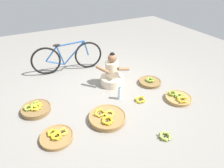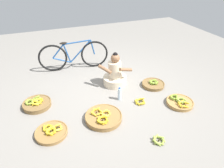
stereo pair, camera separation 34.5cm
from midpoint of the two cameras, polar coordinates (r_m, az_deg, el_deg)
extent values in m
plane|color=gray|center=(4.11, 1.39, -2.81)|extent=(10.00, 10.00, 0.00)
cylinder|color=beige|center=(4.38, 3.13, 0.98)|extent=(0.52, 0.52, 0.18)
cylinder|color=beige|center=(4.25, 3.23, 4.12)|extent=(0.40, 0.38, 0.39)
sphere|color=#8C6042|center=(4.13, 3.35, 7.40)|extent=(0.19, 0.19, 0.19)
sphere|color=black|center=(4.10, 3.38, 8.36)|extent=(0.10, 0.10, 0.10)
cylinder|color=#8C6042|center=(4.10, 0.35, 4.23)|extent=(0.25, 0.28, 0.16)
cylinder|color=#8C6042|center=(4.11, 6.38, 4.09)|extent=(0.31, 0.12, 0.16)
torus|color=black|center=(4.97, -14.81, 7.15)|extent=(0.68, 0.13, 0.68)
torus|color=black|center=(5.04, -3.10, 8.55)|extent=(0.68, 0.13, 0.68)
cylinder|color=#1E4C8C|center=(4.95, -7.11, 9.30)|extent=(0.55, 0.10, 0.55)
cylinder|color=#1E4C8C|center=(4.93, -10.87, 8.57)|extent=(0.15, 0.05, 0.49)
cylinder|color=#1E4C8C|center=(4.85, -8.02, 11.82)|extent=(0.65, 0.11, 0.08)
cylinder|color=#1E4C8C|center=(5.00, -12.34, 6.66)|extent=(0.42, 0.09, 0.18)
cylinder|color=#1E4C8C|center=(4.90, -13.37, 9.09)|extent=(0.32, 0.07, 0.35)
cylinder|color=#1E4C8C|center=(4.96, -3.63, 10.50)|extent=(0.11, 0.05, 0.38)
ellipsoid|color=black|center=(4.83, -11.92, 11.41)|extent=(0.18, 0.08, 0.05)
cylinder|color=olive|center=(3.47, 0.42, -9.73)|extent=(0.63, 0.63, 0.08)
torus|color=olive|center=(3.44, 0.42, -9.23)|extent=(0.65, 0.65, 0.02)
ellipsoid|color=yellow|center=(3.47, 2.01, -8.39)|extent=(0.03, 0.14, 0.05)
ellipsoid|color=yellow|center=(3.49, 1.28, -7.97)|extent=(0.13, 0.10, 0.06)
ellipsoid|color=yellow|center=(3.49, 0.68, -7.95)|extent=(0.14, 0.03, 0.07)
ellipsoid|color=yellow|center=(3.44, 0.09, -8.71)|extent=(0.06, 0.14, 0.05)
ellipsoid|color=yellow|center=(3.42, 0.38, -9.07)|extent=(0.08, 0.14, 0.06)
ellipsoid|color=yellow|center=(3.40, 1.11, -9.18)|extent=(0.14, 0.08, 0.08)
ellipsoid|color=yellow|center=(3.43, 1.96, -8.97)|extent=(0.13, 0.11, 0.05)
sphere|color=#382D19|center=(3.45, 1.09, -8.59)|extent=(0.03, 0.03, 0.03)
ellipsoid|color=yellow|center=(3.50, -0.62, -7.82)|extent=(0.06, 0.16, 0.07)
ellipsoid|color=yellow|center=(3.52, -1.88, -7.43)|extent=(0.16, 0.05, 0.09)
ellipsoid|color=yellow|center=(3.50, -2.71, -7.98)|extent=(0.13, 0.14, 0.06)
ellipsoid|color=yellow|center=(3.43, -2.32, -8.81)|extent=(0.11, 0.15, 0.08)
ellipsoid|color=yellow|center=(3.44, -0.70, -8.66)|extent=(0.15, 0.11, 0.08)
sphere|color=#382D19|center=(3.47, -1.63, -8.25)|extent=(0.03, 0.03, 0.03)
ellipsoid|color=gold|center=(3.34, 1.42, -10.26)|extent=(0.05, 0.16, 0.06)
ellipsoid|color=gold|center=(3.37, 0.58, -9.66)|extent=(0.15, 0.12, 0.08)
ellipsoid|color=gold|center=(3.36, -0.44, -9.80)|extent=(0.16, 0.08, 0.08)
ellipsoid|color=gold|center=(3.32, -0.91, -10.38)|extent=(0.10, 0.15, 0.07)
ellipsoid|color=gold|center=(3.27, -0.30, -11.16)|extent=(0.13, 0.14, 0.07)
ellipsoid|color=gold|center=(3.27, 0.39, -11.22)|extent=(0.16, 0.08, 0.08)
ellipsoid|color=gold|center=(3.28, 1.20, -10.94)|extent=(0.15, 0.10, 0.08)
sphere|color=#382D19|center=(3.32, 0.28, -10.47)|extent=(0.03, 0.03, 0.03)
cylinder|color=#A87F47|center=(4.08, 21.28, -5.15)|extent=(0.50, 0.50, 0.06)
torus|color=#A87F47|center=(4.06, 21.36, -4.82)|extent=(0.52, 0.52, 0.02)
ellipsoid|color=#9EB747|center=(4.08, 22.39, -4.29)|extent=(0.07, 0.15, 0.08)
ellipsoid|color=#9EB747|center=(4.11, 21.66, -3.99)|extent=(0.13, 0.12, 0.06)
ellipsoid|color=#9EB747|center=(4.07, 20.84, -4.15)|extent=(0.14, 0.10, 0.06)
ellipsoid|color=#9EB747|center=(4.05, 20.77, -4.36)|extent=(0.12, 0.14, 0.06)
ellipsoid|color=#9EB747|center=(4.00, 21.43, -4.81)|extent=(0.11, 0.14, 0.09)
ellipsoid|color=#9EB747|center=(4.01, 21.96, -4.94)|extent=(0.15, 0.08, 0.08)
ellipsoid|color=#9EB747|center=(4.05, 22.46, -4.71)|extent=(0.14, 0.12, 0.06)
sphere|color=#382D19|center=(4.06, 21.63, -4.44)|extent=(0.04, 0.04, 0.04)
ellipsoid|color=#8CAD38|center=(4.11, 20.52, -3.66)|extent=(0.07, 0.13, 0.06)
ellipsoid|color=#8CAD38|center=(4.13, 19.83, -3.23)|extent=(0.13, 0.11, 0.08)
ellipsoid|color=#8CAD38|center=(4.10, 19.08, -3.54)|extent=(0.12, 0.11, 0.06)
ellipsoid|color=#8CAD38|center=(4.05, 19.35, -3.94)|extent=(0.06, 0.13, 0.08)
ellipsoid|color=#8CAD38|center=(4.04, 20.11, -4.12)|extent=(0.13, 0.08, 0.08)
ellipsoid|color=#8CAD38|center=(4.08, 20.57, -3.93)|extent=(0.13, 0.10, 0.08)
sphere|color=#382D19|center=(4.09, 19.84, -3.71)|extent=(0.03, 0.03, 0.03)
ellipsoid|color=gold|center=(4.01, 22.89, -5.12)|extent=(0.07, 0.16, 0.09)
ellipsoid|color=gold|center=(3.99, 21.56, -4.96)|extent=(0.16, 0.06, 0.09)
ellipsoid|color=gold|center=(3.92, 21.44, -5.70)|extent=(0.06, 0.16, 0.08)
ellipsoid|color=gold|center=(3.91, 22.79, -6.10)|extent=(0.16, 0.07, 0.09)
sphere|color=#382D19|center=(3.96, 22.29, -5.57)|extent=(0.03, 0.03, 0.03)
cylinder|color=olive|center=(3.33, -14.19, -13.59)|extent=(0.50, 0.50, 0.06)
torus|color=olive|center=(3.31, -14.25, -13.25)|extent=(0.52, 0.52, 0.02)
ellipsoid|color=yellow|center=(3.30, -11.58, -12.13)|extent=(0.06, 0.13, 0.09)
ellipsoid|color=yellow|center=(3.34, -12.59, -11.66)|extent=(0.13, 0.05, 0.07)
ellipsoid|color=yellow|center=(3.30, -13.41, -12.53)|extent=(0.05, 0.13, 0.06)
ellipsoid|color=yellow|center=(3.27, -12.15, -12.88)|extent=(0.13, 0.06, 0.06)
sphere|color=#382D19|center=(3.30, -12.51, -12.27)|extent=(0.03, 0.03, 0.03)
ellipsoid|color=gold|center=(3.34, -14.28, -12.01)|extent=(0.04, 0.13, 0.07)
ellipsoid|color=gold|center=(3.37, -14.74, -11.65)|extent=(0.12, 0.11, 0.07)
ellipsoid|color=gold|center=(3.37, -15.76, -11.83)|extent=(0.13, 0.09, 0.06)
ellipsoid|color=gold|center=(3.34, -16.17, -12.27)|extent=(0.06, 0.13, 0.08)
ellipsoid|color=gold|center=(3.30, -15.52, -12.94)|extent=(0.13, 0.09, 0.06)
ellipsoid|color=gold|center=(3.30, -14.75, -12.78)|extent=(0.13, 0.08, 0.07)
sphere|color=#382D19|center=(3.33, -15.21, -12.25)|extent=(0.03, 0.03, 0.03)
ellipsoid|color=gold|center=(3.26, -13.29, -13.09)|extent=(0.07, 0.14, 0.09)
ellipsoid|color=gold|center=(3.31, -14.04, -12.52)|extent=(0.14, 0.09, 0.06)
ellipsoid|color=gold|center=(3.30, -15.02, -12.71)|extent=(0.13, 0.11, 0.08)
ellipsoid|color=gold|center=(3.27, -15.37, -13.27)|extent=(0.06, 0.14, 0.08)
ellipsoid|color=gold|center=(3.23, -14.68, -13.87)|extent=(0.14, 0.10, 0.08)
ellipsoid|color=gold|center=(3.23, -13.77, -13.71)|extent=(0.14, 0.09, 0.09)
sphere|color=#382D19|center=(3.27, -14.32, -13.21)|extent=(0.03, 0.03, 0.03)
cylinder|color=brown|center=(3.95, -18.49, -5.67)|extent=(0.51, 0.51, 0.08)
torus|color=brown|center=(3.92, -18.59, -5.19)|extent=(0.53, 0.53, 0.02)
ellipsoid|color=gold|center=(3.92, -17.24, -4.55)|extent=(0.04, 0.13, 0.06)
ellipsoid|color=gold|center=(3.95, -17.64, -4.20)|extent=(0.12, 0.10, 0.07)
ellipsoid|color=gold|center=(3.96, -18.43, -4.36)|extent=(0.13, 0.08, 0.06)
ellipsoid|color=gold|center=(3.93, -18.81, -4.73)|extent=(0.06, 0.13, 0.07)
ellipsoid|color=gold|center=(3.90, -18.73, -5.01)|extent=(0.07, 0.13, 0.06)
ellipsoid|color=gold|center=(3.87, -18.29, -5.10)|extent=(0.12, 0.08, 0.08)
ellipsoid|color=gold|center=(3.88, -17.40, -4.82)|extent=(0.11, 0.11, 0.08)
sphere|color=#382D19|center=(3.92, -18.03, -4.69)|extent=(0.03, 0.03, 0.03)
ellipsoid|color=#8CAD38|center=(3.97, -17.76, -4.07)|extent=(0.04, 0.13, 0.06)
ellipsoid|color=#8CAD38|center=(4.01, -18.62, -3.73)|extent=(0.13, 0.04, 0.08)
ellipsoid|color=#8CAD38|center=(3.96, -19.26, -4.45)|extent=(0.07, 0.13, 0.07)
ellipsoid|color=#8CAD38|center=(3.93, -18.65, -4.67)|extent=(0.13, 0.07, 0.07)
sphere|color=#382D19|center=(3.97, -18.53, -4.19)|extent=(0.04, 0.04, 0.04)
ellipsoid|color=#8CAD38|center=(3.92, -19.70, -4.91)|extent=(0.05, 0.12, 0.08)
ellipsoid|color=#8CAD38|center=(3.96, -20.03, -4.61)|extent=(0.12, 0.10, 0.07)
ellipsoid|color=#8CAD38|center=(3.97, -20.78, -4.65)|extent=(0.12, 0.08, 0.08)
ellipsoid|color=#8CAD38|center=(3.95, -21.10, -4.88)|extent=(0.09, 0.12, 0.08)
ellipsoid|color=#8CAD38|center=(3.92, -21.14, -5.26)|extent=(0.07, 0.12, 0.08)
ellipsoid|color=#8CAD38|center=(3.89, -20.59, -5.53)|extent=(0.13, 0.07, 0.06)
ellipsoid|color=#8CAD38|center=(3.89, -19.97, -5.30)|extent=(0.12, 0.10, 0.07)
sphere|color=#382D19|center=(3.93, -20.44, -5.03)|extent=(0.03, 0.03, 0.03)
ellipsoid|color=yellow|center=(3.89, -17.62, -4.85)|extent=(0.04, 0.16, 0.06)
ellipsoid|color=yellow|center=(3.94, -18.35, -4.41)|extent=(0.16, 0.09, 0.08)
ellipsoid|color=yellow|center=(3.94, -19.19, -4.62)|extent=(0.16, 0.11, 0.07)
ellipsoid|color=yellow|center=(3.90, -19.65, -5.13)|extent=(0.05, 0.16, 0.08)
ellipsoid|color=yellow|center=(3.84, -18.98, -5.65)|extent=(0.16, 0.10, 0.07)
ellipsoid|color=yellow|center=(3.84, -18.22, -5.49)|extent=(0.16, 0.08, 0.08)
sphere|color=#382D19|center=(3.89, -18.63, -5.04)|extent=(0.03, 0.03, 0.03)
cylinder|color=brown|center=(4.47, 13.95, -0.23)|extent=(0.48, 0.48, 0.07)
torus|color=brown|center=(4.45, 14.01, 0.12)|extent=(0.49, 0.49, 0.02)
ellipsoid|color=#8CAD38|center=(4.48, 14.91, 0.62)|extent=(0.04, 0.14, 0.07)
ellipsoid|color=#8CAD38|center=(4.49, 14.01, 0.95)|extent=(0.15, 0.08, 0.09)
ellipsoid|color=#8CAD38|center=(4.46, 13.47, 0.65)|extent=(0.14, 0.12, 0.06)
ellipsoid|color=#8CAD38|center=(4.42, 13.49, 0.42)|extent=(0.06, 0.15, 0.08)
ellipsoid|color=#8CAD38|center=(4.39, 14.40, 0.09)|extent=(0.15, 0.09, 0.08)
ellipsoid|color=#8CAD38|center=(4.41, 14.91, 0.21)|extent=(0.15, 0.09, 0.08)
sphere|color=#382D19|center=(4.44, 14.24, 0.47)|extent=(0.03, 0.03, 0.03)
ellipsoid|color=#8CAD38|center=(4.47, 14.51, 0.60)|extent=(0.03, 0.13, 0.06)
ellipsoid|color=#8CAD38|center=(4.49, 13.81, 0.83)|extent=(0.13, 0.08, 0.06)
ellipsoid|color=#8CAD38|center=(4.48, 13.48, 0.80)|extent=(0.13, 0.04, 0.06)
ellipsoid|color=#8CAD38|center=(4.43, 13.19, 0.54)|extent=(0.08, 0.13, 0.08)
ellipsoid|color=#8CAD38|center=(4.40, 13.57, 0.19)|extent=(0.09, 0.13, 0.07)
ellipsoid|color=#8CAD38|center=(4.40, 14.11, 0.05)|extent=(0.13, 0.07, 0.06)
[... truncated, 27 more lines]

